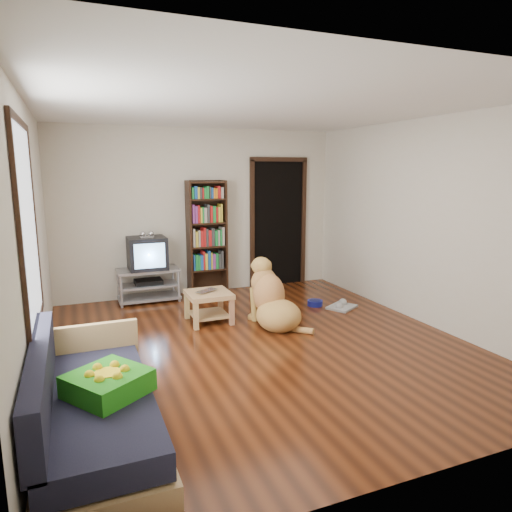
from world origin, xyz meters
name	(u,v)px	position (x,y,z in m)	size (l,w,h in m)	color
ground	(261,344)	(0.00, 0.00, 0.00)	(5.00, 5.00, 0.00)	#56250E
ceiling	(262,107)	(0.00, 0.00, 2.60)	(5.00, 5.00, 0.00)	white
wall_back	(201,212)	(0.00, 2.50, 1.30)	(4.50, 4.50, 0.00)	beige
wall_front	(425,283)	(0.00, -2.50, 1.30)	(4.50, 4.50, 0.00)	beige
wall_left	(32,244)	(-2.25, 0.00, 1.30)	(5.00, 5.00, 0.00)	beige
wall_right	(424,222)	(2.25, 0.00, 1.30)	(5.00, 5.00, 0.00)	beige
green_cushion	(108,383)	(-1.75, -1.43, 0.50)	(0.47, 0.47, 0.16)	#1E991C
laptop	(209,292)	(-0.33, 0.96, 0.41)	(0.31, 0.20, 0.02)	silver
dog_bowl	(315,303)	(1.32, 1.09, 0.04)	(0.22, 0.22, 0.08)	navy
grey_rag	(342,307)	(1.62, 0.84, 0.01)	(0.40, 0.32, 0.03)	#A5A5A5
window	(28,228)	(-2.23, -0.50, 1.50)	(0.03, 1.46, 1.70)	white
doorway	(278,220)	(1.35, 2.48, 1.12)	(1.03, 0.05, 2.19)	black
tv_stand	(149,284)	(-0.90, 2.25, 0.27)	(0.90, 0.45, 0.50)	#99999E
crt_tv	(147,253)	(-0.90, 2.27, 0.74)	(0.55, 0.52, 0.58)	black
bookshelf	(207,232)	(0.05, 2.34, 1.00)	(0.60, 0.30, 1.80)	black
sofa	(91,415)	(-1.87, -1.38, 0.26)	(0.80, 1.80, 0.80)	tan
coffee_table	(209,301)	(-0.33, 0.99, 0.28)	(0.55, 0.55, 0.40)	tan
dog	(272,301)	(0.38, 0.55, 0.32)	(0.66, 1.02, 0.89)	#C3864B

